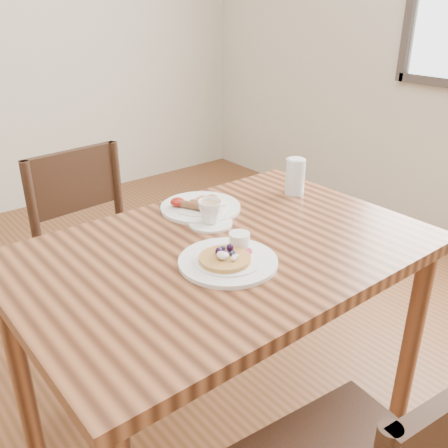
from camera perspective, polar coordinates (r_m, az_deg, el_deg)
name	(u,v)px	position (r m, az deg, el deg)	size (l,w,h in m)	color
ground	(224,434)	(1.91, 0.00, -22.86)	(5.00, 5.00, 0.00)	brown
dining_table	(224,275)	(1.49, 0.00, -5.88)	(1.20, 0.80, 0.75)	brown
chair_far	(99,254)	(2.00, -14.05, -3.39)	(0.45, 0.45, 0.88)	#311D11
pancake_plate	(229,258)	(1.35, 0.54, -3.91)	(0.27, 0.27, 0.06)	white
breakfast_plate	(200,206)	(1.68, -2.80, 2.04)	(0.27, 0.27, 0.04)	white
teacup_saucer	(210,214)	(1.56, -1.58, 1.12)	(0.14, 0.14, 0.08)	white
water_glass	(295,177)	(1.82, 8.13, 5.39)	(0.07, 0.07, 0.13)	silver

